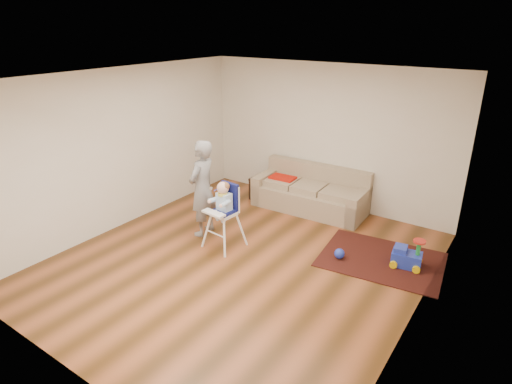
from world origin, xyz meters
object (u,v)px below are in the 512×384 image
Objects in this scene: sofa at (310,189)px; toy_ball at (339,254)px; ride_on_toy at (407,252)px; high_chair at (224,216)px; adult at (202,189)px; side_table at (264,188)px.

sofa is 13.62× the size of toy_ball.
high_chair is at bearing -167.87° from ride_on_toy.
high_chair is at bearing 67.69° from adult.
side_table is at bearing 174.03° from adult.
toy_ball is at bearing -50.36° from sofa.
adult is at bearing 169.75° from high_chair.
high_chair reaches higher than ride_on_toy.
sofa is at bearing 145.56° from adult.
ride_on_toy is 0.28× the size of adult.
sofa is 2.40m from ride_on_toy.
toy_ball is (1.25, -1.40, -0.32)m from sofa.
adult is (-1.02, -1.89, 0.40)m from sofa.
ride_on_toy is at bearing -17.33° from side_table.
high_chair is at bearing -104.50° from sofa.
high_chair reaches higher than side_table.
toy_ball is (2.28, -1.35, -0.13)m from side_table.
ride_on_toy is (3.18, -0.99, 0.02)m from side_table.
ride_on_toy is at bearing 98.95° from adult.
adult reaches higher than side_table.
sofa is at bearing 2.44° from side_table.
sofa reaches higher than side_table.
high_chair is (-2.60, -1.02, 0.29)m from ride_on_toy.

